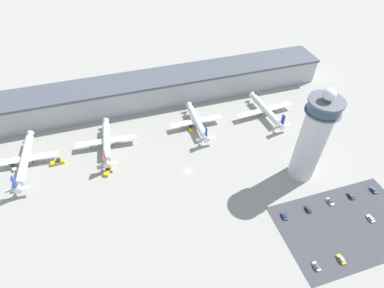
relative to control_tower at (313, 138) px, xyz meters
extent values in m
plane|color=#9E9B93|center=(-58.01, 18.80, -25.71)|extent=(1000.00, 1000.00, 0.00)
cube|color=#B2B2B7|center=(-58.01, 88.80, -17.24)|extent=(232.86, 22.00, 16.95)
cube|color=#4C515B|center=(-58.01, 88.80, -7.96)|extent=(232.86, 25.00, 1.60)
cylinder|color=silver|center=(0.00, 0.00, -4.84)|extent=(13.10, 13.10, 41.74)
cylinder|color=#565B66|center=(0.00, 0.00, 16.43)|extent=(16.24, 16.24, 0.80)
cylinder|color=#334C60|center=(0.00, 0.00, 19.20)|extent=(14.94, 14.94, 4.73)
cylinder|color=#565B66|center=(0.00, 0.00, 22.06)|extent=(16.24, 16.24, 1.00)
sphere|color=white|center=(0.00, 0.00, 25.49)|extent=(5.85, 5.85, 5.85)
cube|color=#424247|center=(3.80, -34.98, -25.71)|extent=(64.00, 40.00, 0.01)
cylinder|color=white|center=(-142.22, 49.71, -21.02)|extent=(6.26, 35.80, 4.27)
cone|color=white|center=(-141.11, 69.41, -21.02)|extent=(4.48, 4.08, 4.27)
cone|color=white|center=(-143.35, 29.37, -21.02)|extent=(4.13, 5.33, 3.85)
cube|color=white|center=(-142.18, 50.42, -21.77)|extent=(33.94, 6.28, 0.44)
cylinder|color=#A8A8B2|center=(-149.19, 51.82, -23.06)|extent=(2.61, 4.82, 2.35)
cylinder|color=#A8A8B2|center=(-135.04, 51.03, -23.06)|extent=(2.61, 4.82, 2.35)
cube|color=navy|center=(-143.41, 28.35, -15.47)|extent=(0.46, 2.81, 6.84)
cube|color=white|center=(-143.43, 27.95, -20.59)|extent=(12.06, 2.67, 0.24)
cylinder|color=black|center=(-141.29, 66.30, -24.43)|extent=(0.28, 0.28, 2.55)
cylinder|color=black|center=(-139.23, 49.46, -24.43)|extent=(0.28, 0.28, 2.55)
cylinder|color=black|center=(-145.21, 49.79, -24.43)|extent=(0.28, 0.28, 2.55)
cylinder|color=silver|center=(-98.01, 51.16, -20.87)|extent=(6.36, 30.74, 4.18)
cone|color=silver|center=(-96.78, 68.25, -20.87)|extent=(4.44, 4.05, 4.18)
cone|color=silver|center=(-99.28, 33.43, -20.87)|extent=(4.11, 5.27, 3.76)
cube|color=silver|center=(-97.97, 51.76, -21.60)|extent=(35.21, 6.90, 0.44)
cylinder|color=#A8A8B2|center=(-105.22, 53.29, -22.87)|extent=(2.62, 4.75, 2.30)
cylinder|color=#A8A8B2|center=(-90.57, 52.23, -22.87)|extent=(2.62, 4.75, 2.30)
cube|color=red|center=(-99.36, 32.43, -15.44)|extent=(0.50, 2.81, 6.69)
cube|color=silver|center=(-99.39, 32.03, -20.46)|extent=(11.82, 2.83, 0.24)
cylinder|color=black|center=(-97.00, 65.18, -24.34)|extent=(0.28, 0.28, 2.75)
cylinder|color=black|center=(-95.11, 50.76, -24.34)|extent=(0.28, 0.28, 2.75)
cylinder|color=black|center=(-100.94, 51.18, -24.34)|extent=(0.28, 0.28, 2.75)
cylinder|color=white|center=(-41.96, 53.30, -20.96)|extent=(4.29, 27.89, 4.18)
cone|color=white|center=(-42.02, 69.12, -20.96)|extent=(4.19, 3.78, 4.18)
cone|color=white|center=(-41.89, 36.86, -20.96)|extent=(3.78, 5.03, 3.76)
cube|color=white|center=(-41.96, 53.86, -21.70)|extent=(32.89, 4.54, 0.44)
cylinder|color=#A8A8B2|center=(-48.87, 54.83, -22.96)|extent=(2.32, 4.60, 2.30)
cylinder|color=#A8A8B2|center=(-35.06, 54.89, -22.96)|extent=(2.32, 4.60, 2.30)
cube|color=navy|center=(-41.88, 35.86, -15.54)|extent=(0.31, 2.80, 6.68)
cube|color=white|center=(-41.88, 35.46, -20.55)|extent=(11.70, 2.05, 0.24)
cylinder|color=black|center=(-42.01, 66.04, -24.38)|extent=(0.28, 0.28, 2.66)
cylinder|color=black|center=(-39.03, 53.07, -24.38)|extent=(0.28, 0.28, 2.66)
cylinder|color=black|center=(-44.88, 53.05, -24.38)|extent=(0.28, 0.28, 2.66)
cylinder|color=white|center=(4.93, 51.49, -21.18)|extent=(6.24, 29.98, 4.10)
cone|color=white|center=(3.72, 68.17, -21.18)|extent=(4.36, 3.98, 4.10)
cone|color=white|center=(6.19, 34.20, -21.18)|extent=(4.04, 5.18, 3.69)
cube|color=white|center=(4.89, 52.09, -21.90)|extent=(40.76, 7.32, 0.44)
cylinder|color=#A8A8B2|center=(-3.68, 52.47, -23.14)|extent=(2.58, 4.66, 2.26)
cylinder|color=#A8A8B2|center=(13.31, 53.70, -23.14)|extent=(2.58, 4.66, 2.26)
cube|color=navy|center=(6.26, 33.22, -15.85)|extent=(0.50, 2.81, 6.56)
cube|color=white|center=(6.29, 32.82, -20.77)|extent=(11.60, 2.83, 0.24)
cylinder|color=black|center=(3.94, 65.13, -24.47)|extent=(0.28, 0.28, 2.48)
cylinder|color=black|center=(7.81, 51.49, -24.47)|extent=(0.28, 0.28, 2.48)
cylinder|color=black|center=(2.08, 51.08, -24.47)|extent=(0.28, 0.28, 2.48)
cube|color=black|center=(-46.28, 51.54, -25.65)|extent=(2.52, 5.33, 0.12)
cube|color=gold|center=(-46.28, 51.54, -24.93)|extent=(2.66, 6.33, 1.57)
cube|color=#232D38|center=(-46.25, 52.16, -23.50)|extent=(2.17, 1.96, 1.29)
cube|color=black|center=(-149.23, 48.74, -25.65)|extent=(4.11, 5.51, 0.12)
cube|color=silver|center=(-149.23, 48.74, -24.98)|extent=(4.59, 6.42, 1.47)
cube|color=#232D38|center=(-149.48, 49.29, -23.64)|extent=(2.61, 2.48, 1.20)
cube|color=black|center=(-126.15, 45.56, -25.65)|extent=(6.23, 2.58, 0.12)
cube|color=gold|center=(-126.15, 45.56, -24.84)|extent=(7.40, 2.72, 1.74)
cube|color=#232D38|center=(-125.42, 45.58, -23.27)|extent=(2.27, 2.24, 1.42)
cube|color=black|center=(-99.81, 31.16, -25.65)|extent=(4.63, 6.57, 0.12)
cube|color=gold|center=(-99.81, 31.16, -24.85)|extent=(5.19, 7.68, 1.71)
cube|color=#232D38|center=(-99.52, 31.83, -23.30)|extent=(2.84, 2.87, 1.40)
cube|color=black|center=(-21.27, -47.80, -25.65)|extent=(1.72, 3.42, 0.12)
cube|color=silver|center=(-21.27, -47.80, -25.28)|extent=(1.80, 4.06, 0.86)
cube|color=#232D38|center=(-21.27, -47.90, -24.50)|extent=(1.56, 2.25, 0.70)
cube|color=black|center=(-9.44, -48.20, -25.65)|extent=(1.82, 3.84, 0.12)
cube|color=gold|center=(-9.44, -48.20, -25.29)|extent=(1.91, 4.56, 0.84)
cube|color=#232D38|center=(-9.44, -48.31, -24.53)|extent=(1.63, 2.52, 0.69)
cube|color=black|center=(16.63, -35.33, -25.65)|extent=(1.81, 3.47, 0.12)
cube|color=silver|center=(16.63, -35.33, -25.32)|extent=(1.89, 4.13, 0.78)
cube|color=#232D38|center=(16.63, -35.44, -24.61)|extent=(1.65, 2.27, 0.64)
cube|color=black|center=(4.11, -21.45, -25.65)|extent=(1.83, 3.79, 0.12)
cube|color=silver|center=(4.11, -21.45, -25.33)|extent=(1.91, 4.50, 0.77)
cube|color=#232D38|center=(4.11, -21.34, -24.63)|extent=(1.66, 2.48, 0.63)
cube|color=black|center=(-21.98, -22.17, -25.65)|extent=(1.98, 3.59, 0.12)
cube|color=navy|center=(-21.98, -22.17, -25.32)|extent=(2.08, 4.26, 0.79)
cube|color=#232D38|center=(-21.99, -22.27, -24.60)|extent=(1.77, 2.37, 0.64)
cube|color=black|center=(16.20, -21.57, -25.65)|extent=(1.90, 3.62, 0.12)
cube|color=black|center=(16.20, -21.57, -25.30)|extent=(1.99, 4.30, 0.82)
cube|color=#232D38|center=(16.20, -21.67, -24.55)|extent=(1.72, 2.38, 0.67)
cube|color=black|center=(-8.93, -22.17, -25.65)|extent=(1.82, 3.46, 0.12)
cube|color=black|center=(-8.93, -22.17, -25.31)|extent=(1.92, 4.11, 0.80)
cube|color=#232D38|center=(-8.93, -22.27, -24.58)|extent=(1.63, 2.28, 0.65)
cube|color=black|center=(29.80, -21.81, -25.65)|extent=(1.85, 3.61, 0.12)
cube|color=navy|center=(29.80, -21.81, -25.29)|extent=(1.94, 4.29, 0.84)
cube|color=#232D38|center=(29.80, -21.71, -24.53)|extent=(1.66, 2.38, 0.68)
camera|label=1|loc=(-87.15, -84.76, 98.86)|focal=28.00mm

